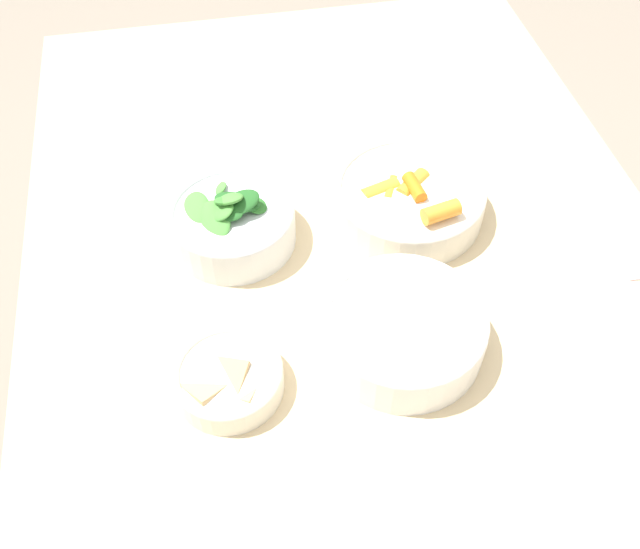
{
  "coord_description": "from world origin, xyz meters",
  "views": [
    {
      "loc": [
        0.52,
        -0.16,
        1.46
      ],
      "look_at": [
        -0.02,
        -0.05,
        0.8
      ],
      "focal_mm": 40.0,
      "sensor_mm": 36.0,
      "label": 1
    }
  ],
  "objects_px": {
    "bowl_beans_hotdog": "(404,331)",
    "bowl_carrots": "(409,199)",
    "bowl_greens": "(231,221)",
    "bowl_cookies": "(228,378)",
    "ruler": "(596,190)"
  },
  "relations": [
    {
      "from": "bowl_beans_hotdog",
      "to": "bowl_carrots",
      "type": "bearing_deg",
      "value": 162.93
    },
    {
      "from": "bowl_carrots",
      "to": "bowl_greens",
      "type": "distance_m",
      "value": 0.24
    },
    {
      "from": "bowl_beans_hotdog",
      "to": "bowl_cookies",
      "type": "distance_m",
      "value": 0.2
    },
    {
      "from": "ruler",
      "to": "bowl_greens",
      "type": "bearing_deg",
      "value": -90.6
    },
    {
      "from": "bowl_carrots",
      "to": "bowl_beans_hotdog",
      "type": "xyz_separation_m",
      "value": [
        0.21,
        -0.06,
        -0.0
      ]
    },
    {
      "from": "bowl_carrots",
      "to": "bowl_cookies",
      "type": "xyz_separation_m",
      "value": [
        0.22,
        -0.27,
        -0.01
      ]
    },
    {
      "from": "bowl_greens",
      "to": "bowl_beans_hotdog",
      "type": "bearing_deg",
      "value": 40.4
    },
    {
      "from": "bowl_carrots",
      "to": "bowl_greens",
      "type": "height_order",
      "value": "bowl_greens"
    },
    {
      "from": "bowl_greens",
      "to": "ruler",
      "type": "bearing_deg",
      "value": 89.4
    },
    {
      "from": "bowl_carrots",
      "to": "bowl_greens",
      "type": "xyz_separation_m",
      "value": [
        0.0,
        -0.24,
        0.01
      ]
    },
    {
      "from": "bowl_greens",
      "to": "ruler",
      "type": "xyz_separation_m",
      "value": [
        0.01,
        0.51,
        -0.03
      ]
    },
    {
      "from": "bowl_carrots",
      "to": "bowl_beans_hotdog",
      "type": "distance_m",
      "value": 0.22
    },
    {
      "from": "bowl_carrots",
      "to": "bowl_beans_hotdog",
      "type": "bearing_deg",
      "value": -17.07
    },
    {
      "from": "bowl_greens",
      "to": "bowl_beans_hotdog",
      "type": "xyz_separation_m",
      "value": [
        0.2,
        0.17,
        -0.01
      ]
    },
    {
      "from": "bowl_greens",
      "to": "bowl_cookies",
      "type": "xyz_separation_m",
      "value": [
        0.22,
        -0.03,
        -0.01
      ]
    }
  ]
}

